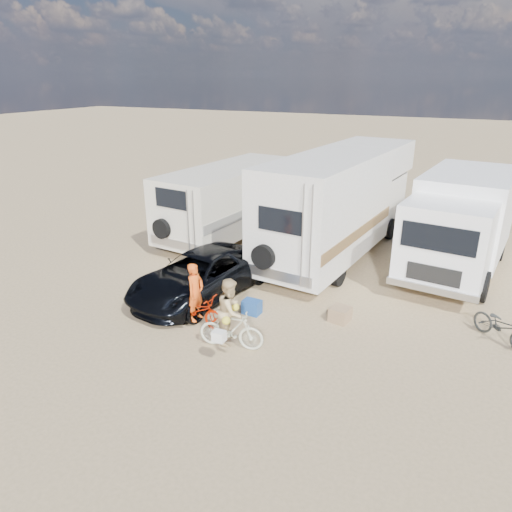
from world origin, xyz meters
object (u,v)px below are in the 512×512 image
at_px(rv_left, 229,203).
at_px(cooler, 252,307).
at_px(box_truck, 459,226).
at_px(dark_suv, 200,275).
at_px(crate, 340,314).
at_px(bike_woman, 231,330).
at_px(rider_man, 196,298).
at_px(bike_man, 196,310).
at_px(rv_main, 340,205).
at_px(bike_parked, 502,326).
at_px(rider_woman, 231,318).

distance_m(rv_left, cooler, 6.85).
xyz_separation_m(box_truck, dark_suv, (-6.65, -5.30, -0.94)).
bearing_deg(crate, bike_woman, -129.61).
bearing_deg(crate, rv_left, 140.65).
distance_m(bike_woman, cooler, 1.83).
distance_m(dark_suv, bike_woman, 3.06).
xyz_separation_m(box_truck, rider_man, (-5.79, -6.86, -0.82)).
bearing_deg(rider_man, bike_man, 0.00).
bearing_deg(box_truck, cooler, -123.49).
bearing_deg(crate, bike_man, -151.02).
xyz_separation_m(rv_main, bike_parked, (5.42, -4.30, -1.42)).
height_order(rv_main, bike_man, rv_main).
xyz_separation_m(bike_parked, cooler, (-6.20, -1.31, -0.24)).
distance_m(box_truck, rider_woman, 8.69).
height_order(rv_main, dark_suv, rv_main).
bearing_deg(bike_man, cooler, -38.48).
bearing_deg(rv_main, dark_suv, -110.50).
height_order(rv_main, cooler, rv_main).
xyz_separation_m(bike_man, rider_man, (0.00, 0.00, 0.34)).
xyz_separation_m(cooler, crate, (2.32, 0.64, 0.00)).
relative_size(rv_main, box_truck, 1.37).
height_order(rv_main, crate, rv_main).
bearing_deg(crate, box_truck, 63.93).
xyz_separation_m(box_truck, bike_parked, (1.43, -4.33, -1.17)).
height_order(bike_woman, rider_man, rider_man).
distance_m(dark_suv, rider_man, 1.78).
bearing_deg(bike_woman, dark_suv, 35.25).
relative_size(bike_woman, rider_woman, 0.99).
relative_size(rider_man, cooler, 3.19).
bearing_deg(cooler, rider_man, -128.17).
distance_m(bike_man, cooler, 1.60).
distance_m(box_truck, cooler, 7.52).
bearing_deg(rider_woman, bike_man, 56.39).
distance_m(bike_man, rider_woman, 1.50).
bearing_deg(rv_main, rider_woman, -87.28).
distance_m(rv_main, dark_suv, 6.01).
bearing_deg(crate, bike_parked, 9.84).
bearing_deg(rider_man, rider_woman, -111.29).
relative_size(rider_woman, cooler, 3.32).
bearing_deg(rv_left, crate, -33.16).
bearing_deg(bike_woman, rider_woman, -0.00).
xyz_separation_m(dark_suv, rider_man, (0.85, -1.56, 0.12)).
bearing_deg(rv_left, box_truck, 6.44).
height_order(bike_man, bike_parked, bike_man).
distance_m(rv_main, box_truck, 4.00).
distance_m(rv_main, crate, 5.46).
height_order(dark_suv, rider_woman, rider_woman).
distance_m(box_truck, bike_woman, 8.73).
xyz_separation_m(dark_suv, cooler, (1.88, -0.35, -0.47)).
height_order(box_truck, crate, box_truck).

